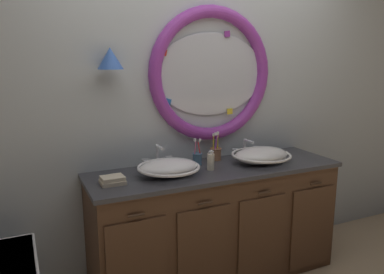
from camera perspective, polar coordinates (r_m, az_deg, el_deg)
back_wall_assembly at (r=2.97m, az=0.95°, el=5.65°), size 6.40×0.26×2.60m
vanity_counter at (r=2.94m, az=3.41°, el=-12.55°), size 1.86×0.59×0.85m
sink_basin_left at (r=2.60m, az=-3.49°, el=-4.51°), size 0.43×0.43×0.11m
sink_basin_right at (r=2.94m, az=10.22°, el=-2.65°), size 0.45×0.45×0.12m
faucet_set_left at (r=2.79m, az=-5.12°, el=-3.14°), size 0.23×0.14×0.17m
faucet_set_right at (r=3.11m, az=7.94°, el=-1.78°), size 0.24×0.14×0.14m
toothbrush_holder_left at (r=2.84m, az=0.79°, el=-3.12°), size 0.08×0.08×0.20m
toothbrush_holder_right at (r=2.98m, az=3.53°, el=-2.37°), size 0.09×0.09×0.22m
soap_dispenser at (r=2.72m, az=2.79°, el=-3.60°), size 0.05×0.06×0.15m
folded_hand_towel at (r=2.49m, az=-11.69°, el=-6.30°), size 0.15×0.12×0.05m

